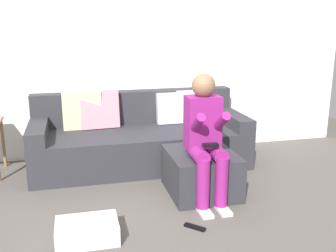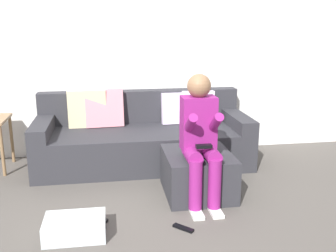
% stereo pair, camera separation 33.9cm
% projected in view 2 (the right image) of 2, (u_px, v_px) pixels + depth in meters
% --- Properties ---
extents(ground_plane, '(7.24, 7.24, 0.00)m').
position_uv_depth(ground_plane, '(168.00, 225.00, 3.24)').
color(ground_plane, '#544F49').
extents(wall_back, '(5.57, 0.10, 2.74)m').
position_uv_depth(wall_back, '(142.00, 44.00, 4.81)').
color(wall_back, white).
rests_on(wall_back, ground_plane).
extents(couch_sectional, '(2.43, 0.97, 0.87)m').
position_uv_depth(couch_sectional, '(142.00, 138.00, 4.63)').
color(couch_sectional, '#2D2D33').
rests_on(couch_sectional, ground_plane).
extents(ottoman, '(0.63, 0.71, 0.41)m').
position_uv_depth(ottoman, '(198.00, 173.00, 3.80)').
color(ottoman, '#2D2D33').
rests_on(ottoman, ground_plane).
extents(person_seated, '(0.31, 0.57, 1.18)m').
position_uv_depth(person_seated, '(200.00, 135.00, 3.51)').
color(person_seated, '#8C1E72').
rests_on(person_seated, ground_plane).
extents(storage_bin, '(0.47, 0.33, 0.15)m').
position_uv_depth(storage_bin, '(75.00, 227.00, 3.05)').
color(storage_bin, silver).
rests_on(storage_bin, ground_plane).
extents(remote_near_ottoman, '(0.16, 0.16, 0.02)m').
position_uv_depth(remote_near_ottoman, '(183.00, 228.00, 3.17)').
color(remote_near_ottoman, black).
rests_on(remote_near_ottoman, ground_plane).
extents(remote_by_storage_bin, '(0.18, 0.11, 0.02)m').
position_uv_depth(remote_by_storage_bin, '(98.00, 220.00, 3.30)').
color(remote_by_storage_bin, black).
rests_on(remote_by_storage_bin, ground_plane).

